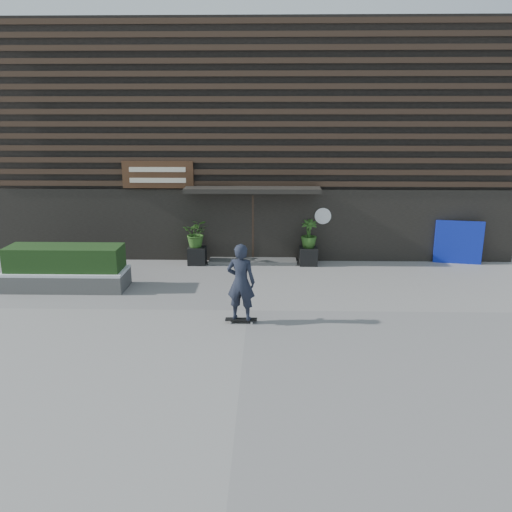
{
  "coord_description": "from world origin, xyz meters",
  "views": [
    {
      "loc": [
        0.51,
        -12.85,
        4.95
      ],
      "look_at": [
        0.19,
        1.4,
        1.1
      ],
      "focal_mm": 36.77,
      "sensor_mm": 36.0,
      "label": 1
    }
  ],
  "objects_px": {
    "planter_pot_right": "(308,256)",
    "skateboarder": "(241,282)",
    "raised_bed": "(67,280)",
    "blue_tarp": "(458,242)",
    "planter_pot_left": "(197,255)"
  },
  "relations": [
    {
      "from": "planter_pot_left",
      "to": "skateboarder",
      "type": "xyz_separation_m",
      "value": [
        1.77,
        -5.23,
        0.74
      ]
    },
    {
      "from": "skateboarder",
      "to": "planter_pot_left",
      "type": "bearing_deg",
      "value": 108.73
    },
    {
      "from": "raised_bed",
      "to": "skateboarder",
      "type": "xyz_separation_m",
      "value": [
        5.26,
        -2.53,
        0.79
      ]
    },
    {
      "from": "planter_pot_left",
      "to": "skateboarder",
      "type": "height_order",
      "value": "skateboarder"
    },
    {
      "from": "planter_pot_right",
      "to": "raised_bed",
      "type": "distance_m",
      "value": 7.77
    },
    {
      "from": "planter_pot_right",
      "to": "blue_tarp",
      "type": "relative_size",
      "value": 0.38
    },
    {
      "from": "planter_pot_right",
      "to": "skateboarder",
      "type": "bearing_deg",
      "value": -111.19
    },
    {
      "from": "planter_pot_right",
      "to": "skateboarder",
      "type": "distance_m",
      "value": 5.66
    },
    {
      "from": "blue_tarp",
      "to": "planter_pot_left",
      "type": "bearing_deg",
      "value": -168.04
    },
    {
      "from": "raised_bed",
      "to": "skateboarder",
      "type": "bearing_deg",
      "value": -25.69
    },
    {
      "from": "blue_tarp",
      "to": "skateboarder",
      "type": "xyz_separation_m",
      "value": [
        -7.17,
        -5.53,
        0.3
      ]
    },
    {
      "from": "planter_pot_left",
      "to": "skateboarder",
      "type": "distance_m",
      "value": 5.57
    },
    {
      "from": "planter_pot_right",
      "to": "skateboarder",
      "type": "height_order",
      "value": "skateboarder"
    },
    {
      "from": "raised_bed",
      "to": "blue_tarp",
      "type": "relative_size",
      "value": 2.22
    },
    {
      "from": "planter_pot_left",
      "to": "raised_bed",
      "type": "height_order",
      "value": "planter_pot_left"
    }
  ]
}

